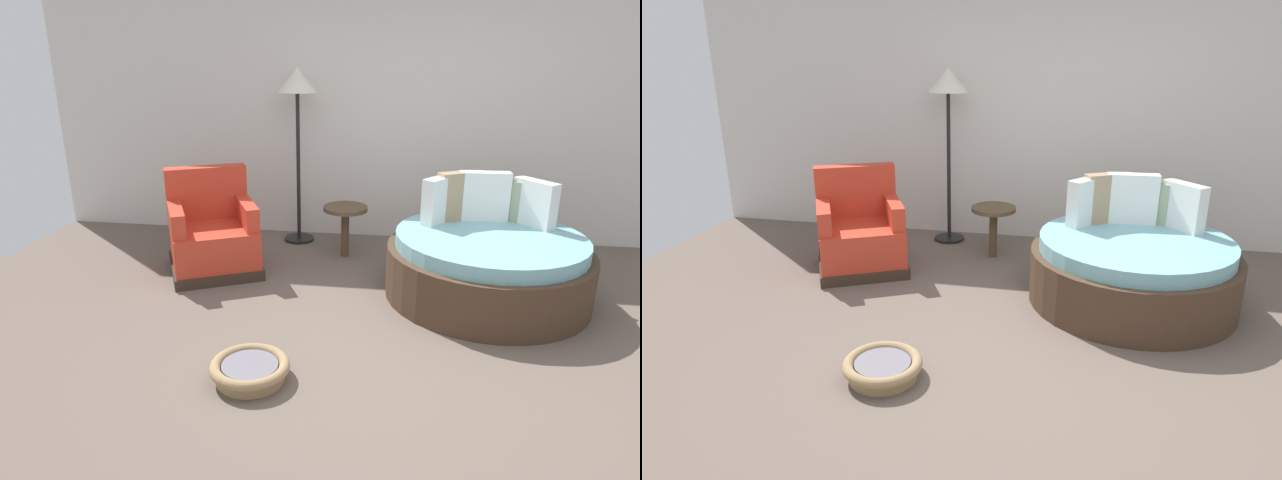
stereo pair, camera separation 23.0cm
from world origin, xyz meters
The scene contains 7 objects.
ground_plane centered at (0.00, 0.00, -0.01)m, with size 8.00×8.00×0.02m, color #66564C.
back_wall centered at (0.00, 2.56, 1.45)m, with size 8.00×0.12×2.89m, color silver.
round_daybed centered at (0.66, 1.04, 0.30)m, with size 1.67×1.67×0.99m.
red_armchair centered at (-1.81, 1.28, 0.33)m, with size 1.07×1.07×0.94m.
pet_basket centered at (-0.97, -0.49, 0.07)m, with size 0.51×0.51×0.13m.
side_table centered at (-0.61, 1.80, 0.43)m, with size 0.44×0.44×0.52m.
floor_lamp centered at (-1.16, 2.22, 1.53)m, with size 0.40×0.40×1.82m.
Camera 1 is at (-0.09, -3.38, 1.98)m, focal length 30.64 mm.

